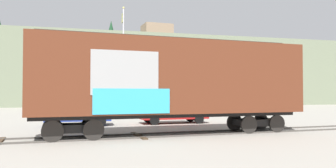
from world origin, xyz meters
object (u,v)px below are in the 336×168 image
at_px(freight_car, 172,79).
at_px(flagpole, 123,46).
at_px(parked_car_blue, 77,113).
at_px(parked_car_red, 173,110).

height_order(freight_car, flagpole, flagpole).
xyz_separation_m(freight_car, parked_car_blue, (-4.58, 6.22, -1.95)).
xyz_separation_m(freight_car, flagpole, (-0.84, 12.92, 3.34)).
height_order(freight_car, parked_car_blue, freight_car).
bearing_deg(parked_car_blue, freight_car, -53.63).
bearing_deg(parked_car_red, flagpole, 111.86).
height_order(parked_car_blue, parked_car_red, parked_car_red).
bearing_deg(flagpole, parked_car_red, -68.14).
bearing_deg(parked_car_blue, parked_car_red, 1.38).
relative_size(freight_car, parked_car_blue, 3.35).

